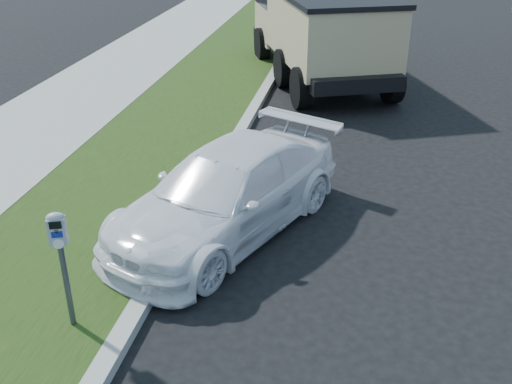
# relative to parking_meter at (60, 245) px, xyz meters

# --- Properties ---
(ground) EXTENTS (120.00, 120.00, 0.00)m
(ground) POSITION_rel_parking_meter_xyz_m (3.24, 1.17, -1.24)
(ground) COLOR black
(ground) RESTS_ON ground
(streetside) EXTENTS (6.12, 50.00, 0.15)m
(streetside) POSITION_rel_parking_meter_xyz_m (-2.33, 3.17, -1.17)
(streetside) COLOR gray
(streetside) RESTS_ON ground
(parking_meter) EXTENTS (0.24, 0.20, 1.51)m
(parking_meter) POSITION_rel_parking_meter_xyz_m (0.00, 0.00, 0.00)
(parking_meter) COLOR #3F4247
(parking_meter) RESTS_ON ground
(white_wagon) EXTENTS (3.57, 4.91, 1.32)m
(white_wagon) POSITION_rel_parking_meter_xyz_m (1.30, 2.80, -0.58)
(white_wagon) COLOR white
(white_wagon) RESTS_ON ground
(dump_truck) EXTENTS (4.69, 7.03, 2.59)m
(dump_truck) POSITION_rel_parking_meter_xyz_m (1.79, 11.68, 0.22)
(dump_truck) COLOR black
(dump_truck) RESTS_ON ground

